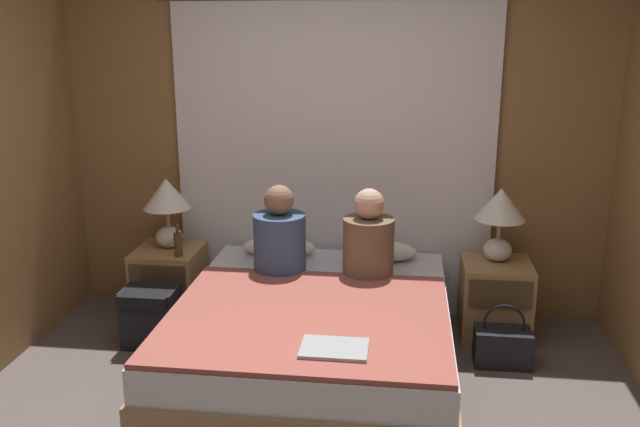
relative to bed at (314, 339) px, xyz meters
The scene contains 16 objects.
wall_back 1.48m from the bed, 90.00° to the left, with size 3.92×0.06×2.50m.
curtain_panel 1.33m from the bed, 90.00° to the left, with size 2.43×0.02×2.22m.
bed is the anchor object (origin of this frame).
nightstand_left 1.34m from the bed, 148.12° to the left, with size 0.45×0.46×0.52m.
nightstand_right 1.34m from the bed, 31.88° to the left, with size 0.45×0.46×0.52m.
lamp_left 1.49m from the bed, 146.39° to the left, with size 0.33×0.33×0.50m.
lamp_right 1.49m from the bed, 33.61° to the left, with size 0.33×0.33×0.50m.
pillow_left 0.91m from the bed, 114.25° to the left, with size 0.51×0.28×0.12m.
pillow_right 0.91m from the bed, 65.75° to the left, with size 0.51×0.28×0.12m.
blanket_on_bed 0.37m from the bed, 90.00° to the right, with size 1.53×1.34×0.03m.
person_left_in_bed 0.71m from the bed, 122.55° to the left, with size 0.34×0.34×0.58m.
person_right_in_bed 0.71m from the bed, 56.67° to the left, with size 0.32×0.32×0.58m.
beer_bottle_on_left_stand 1.22m from the bed, 150.27° to the left, with size 0.06×0.06×0.22m.
laptop_on_bed 0.74m from the bed, 73.98° to the right, with size 0.33×0.24×0.02m.
backpack_on_floor 1.14m from the bed, 166.53° to the left, with size 0.35×0.28×0.39m.
handbag_on_floor 1.18m from the bed, 13.90° to the left, with size 0.34×0.20×0.40m.
Camera 1 is at (0.50, -2.81, 2.04)m, focal length 38.00 mm.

